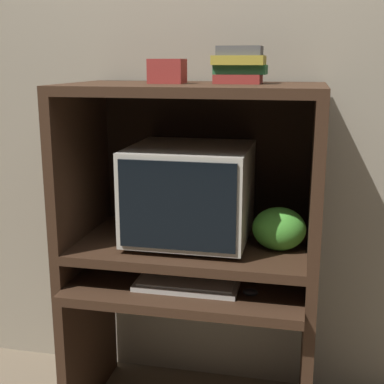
{
  "coord_description": "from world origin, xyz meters",
  "views": [
    {
      "loc": [
        0.42,
        -1.69,
        1.47
      ],
      "look_at": [
        -0.0,
        0.28,
        0.98
      ],
      "focal_mm": 50.0,
      "sensor_mm": 36.0,
      "label": 1
    }
  ],
  "objects": [
    {
      "name": "snack_bag",
      "position": [
        0.34,
        0.25,
        0.86
      ],
      "size": [
        0.2,
        0.15,
        0.16
      ],
      "color": "green",
      "rests_on": "desk_monitor_shelf"
    },
    {
      "name": "book_stack",
      "position": [
        0.16,
        0.34,
        1.46
      ],
      "size": [
        0.2,
        0.16,
        0.14
      ],
      "color": "maroon",
      "rests_on": "hutch_upper"
    },
    {
      "name": "hutch_upper",
      "position": [
        0.0,
        0.31,
        1.18
      ],
      "size": [
        0.97,
        0.55,
        0.61
      ],
      "color": "#382316",
      "rests_on": "desk_monitor_shelf"
    },
    {
      "name": "desk_base",
      "position": [
        0.0,
        0.23,
        0.41
      ],
      "size": [
        0.97,
        0.61,
        0.65
      ],
      "color": "#382316",
      "rests_on": "ground_plane"
    },
    {
      "name": "crt_monitor",
      "position": [
        -0.01,
        0.28,
        0.97
      ],
      "size": [
        0.46,
        0.45,
        0.38
      ],
      "color": "beige",
      "rests_on": "desk_monitor_shelf"
    },
    {
      "name": "desk_monitor_shelf",
      "position": [
        0.0,
        0.28,
        0.75
      ],
      "size": [
        0.97,
        0.55,
        0.13
      ],
      "color": "#382316",
      "rests_on": "desk_base"
    },
    {
      "name": "keyboard",
      "position": [
        0.01,
        0.12,
        0.66
      ],
      "size": [
        0.39,
        0.16,
        0.03
      ],
      "color": "beige",
      "rests_on": "desk_base"
    },
    {
      "name": "storage_box",
      "position": [
        -0.1,
        0.29,
        1.44
      ],
      "size": [
        0.13,
        0.11,
        0.09
      ],
      "color": "maroon",
      "rests_on": "hutch_upper"
    },
    {
      "name": "wall_back",
      "position": [
        0.0,
        0.61,
        1.3
      ],
      "size": [
        6.0,
        0.06,
        2.6
      ],
      "color": "gray",
      "rests_on": "ground_plane"
    },
    {
      "name": "mouse",
      "position": [
        0.25,
        0.1,
        0.66
      ],
      "size": [
        0.06,
        0.04,
        0.03
      ],
      "color": "black",
      "rests_on": "desk_base"
    }
  ]
}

